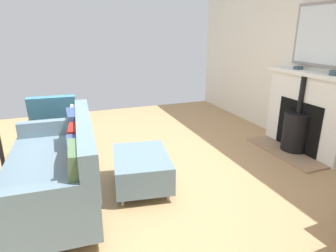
% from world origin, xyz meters
% --- Properties ---
extents(ground_plane, '(5.50, 6.33, 0.01)m').
position_xyz_m(ground_plane, '(0.00, 0.00, -0.00)').
color(ground_plane, tan).
extents(wall_left, '(0.12, 6.33, 2.82)m').
position_xyz_m(wall_left, '(-2.75, 0.00, 1.41)').
color(wall_left, silver).
rests_on(wall_left, ground).
extents(fireplace, '(0.62, 1.35, 1.12)m').
position_xyz_m(fireplace, '(-2.53, 0.01, 0.50)').
color(fireplace, '#9E7A5B').
rests_on(fireplace, ground).
extents(mirror_over_mantel, '(0.04, 0.96, 0.81)m').
position_xyz_m(mirror_over_mantel, '(-2.66, 0.01, 1.58)').
color(mirror_over_mantel, gray).
extents(mantel_bowl_near, '(0.13, 0.13, 0.04)m').
position_xyz_m(mantel_bowl_near, '(-2.57, -0.25, 1.14)').
color(mantel_bowl_near, '#334C56').
rests_on(mantel_bowl_near, fireplace).
extents(mantel_bowl_far, '(0.15, 0.15, 0.06)m').
position_xyz_m(mantel_bowl_far, '(-2.57, 0.35, 1.15)').
color(mantel_bowl_far, '#334C56').
rests_on(mantel_bowl_far, fireplace).
extents(sofa, '(0.92, 1.79, 0.83)m').
position_xyz_m(sofa, '(0.68, 0.16, 0.37)').
color(sofa, '#B2B2B7').
rests_on(sofa, ground).
extents(ottoman, '(0.69, 0.87, 0.38)m').
position_xyz_m(ottoman, '(-0.15, 0.19, 0.23)').
color(ottoman, '#B2B2B7').
rests_on(ottoman, ground).
extents(armchair_accent, '(0.71, 0.65, 0.83)m').
position_xyz_m(armchair_accent, '(0.69, -1.22, 0.46)').
color(armchair_accent, brown).
rests_on(armchair_accent, ground).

